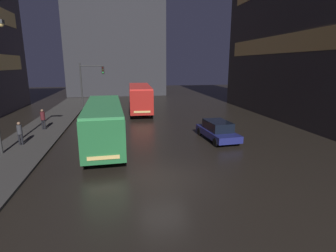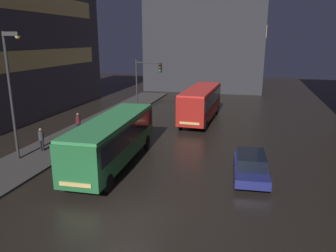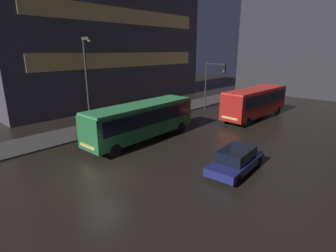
% 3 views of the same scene
% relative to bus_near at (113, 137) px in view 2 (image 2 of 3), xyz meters
% --- Properties ---
extents(ground_plane, '(120.00, 120.00, 0.00)m').
position_rel_bus_near_xyz_m(ground_plane, '(3.27, -6.13, -1.91)').
color(ground_plane, black).
extents(sidewalk_left, '(4.00, 48.00, 0.15)m').
position_rel_bus_near_xyz_m(sidewalk_left, '(-5.73, 3.87, -1.84)').
color(sidewalk_left, '#3D3A38').
rests_on(sidewalk_left, ground).
extents(building_far_backdrop, '(18.07, 12.00, 27.62)m').
position_rel_bus_near_xyz_m(building_far_backdrop, '(0.78, 36.29, 11.90)').
color(building_far_backdrop, '#2D2D33').
rests_on(building_far_backdrop, ground).
extents(bus_near, '(2.86, 10.37, 3.10)m').
position_rel_bus_near_xyz_m(bus_near, '(0.00, 0.00, 0.00)').
color(bus_near, '#236B38').
rests_on(bus_near, ground).
extents(bus_far, '(2.86, 9.96, 3.28)m').
position_rel_bus_near_xyz_m(bus_far, '(3.55, 13.18, 0.11)').
color(bus_far, '#AD1E19').
rests_on(bus_far, ground).
extents(car_taxi, '(2.19, 4.74, 1.50)m').
position_rel_bus_near_xyz_m(car_taxi, '(8.57, 0.10, -1.14)').
color(car_taxi, navy).
rests_on(car_taxi, ground).
extents(pedestrian_near, '(0.52, 0.52, 1.80)m').
position_rel_bus_near_xyz_m(pedestrian_near, '(-5.60, 5.49, -0.69)').
color(pedestrian_near, black).
rests_on(pedestrian_near, sidewalk_left).
extents(pedestrian_mid, '(0.40, 0.40, 1.68)m').
position_rel_bus_near_xyz_m(pedestrian_mid, '(-5.94, 0.90, -0.78)').
color(pedestrian_mid, black).
rests_on(pedestrian_mid, sidewalk_left).
extents(traffic_light_main, '(2.78, 0.35, 5.91)m').
position_rel_bus_near_xyz_m(traffic_light_main, '(-2.30, 13.54, 2.06)').
color(traffic_light_main, '#2D2D2D').
rests_on(traffic_light_main, ground).
extents(street_lamp_sidewalk, '(1.25, 0.36, 8.22)m').
position_rel_bus_near_xyz_m(street_lamp_sidewalk, '(-6.29, -0.89, 3.62)').
color(street_lamp_sidewalk, '#2D2D2D').
rests_on(street_lamp_sidewalk, sidewalk_left).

